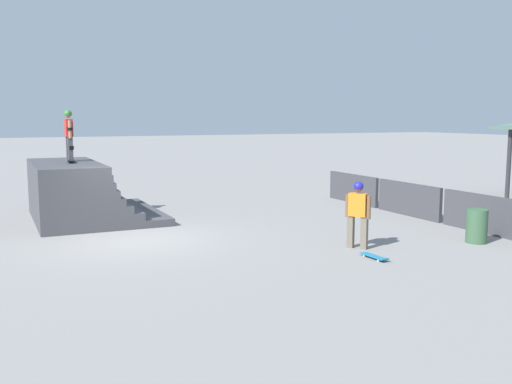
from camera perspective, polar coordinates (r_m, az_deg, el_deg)
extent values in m
plane|color=gray|center=(15.07, -12.32, -4.69)|extent=(160.00, 160.00, 0.00)
cube|color=#424247|center=(18.46, -15.63, -2.21)|extent=(4.60, 3.66, 0.22)
cube|color=#424247|center=(18.36, -16.97, -1.61)|extent=(4.60, 2.80, 0.22)
cube|color=#424247|center=(18.31, -17.49, -0.96)|extent=(4.60, 2.49, 0.22)
cube|color=#424247|center=(18.26, -17.84, -0.29)|extent=(4.60, 2.27, 0.22)
cube|color=#424247|center=(18.23, -18.11, 0.39)|extent=(4.60, 2.12, 0.22)
cube|color=#424247|center=(18.20, -18.30, 1.08)|extent=(4.60, 2.01, 0.22)
cube|color=#424247|center=(18.17, -18.45, 1.76)|extent=(4.60, 1.94, 0.22)
cube|color=#424247|center=(18.15, -18.54, 2.46)|extent=(4.60, 1.90, 0.22)
cylinder|color=silver|center=(18.27, -15.64, 2.84)|extent=(4.51, 0.07, 0.07)
cube|color=#4C4C51|center=(18.47, -18.07, 4.09)|extent=(0.15, 0.15, 0.76)
cube|color=black|center=(18.47, -17.99, 4.24)|extent=(0.18, 0.13, 0.11)
cube|color=#4C4C51|center=(18.80, -18.22, 4.14)|extent=(0.15, 0.15, 0.76)
cube|color=black|center=(18.80, -18.14, 4.28)|extent=(0.18, 0.13, 0.11)
cube|color=red|center=(18.61, -18.23, 6.12)|extent=(0.42, 0.22, 0.54)
cylinder|color=#A87A5B|center=(18.36, -18.11, 5.97)|extent=(0.10, 0.10, 0.54)
cylinder|color=black|center=(18.35, -18.11, 6.01)|extent=(0.16, 0.16, 0.08)
cylinder|color=#A87A5B|center=(18.86, -18.34, 6.00)|extent=(0.10, 0.10, 0.54)
cylinder|color=black|center=(18.86, -18.34, 6.03)|extent=(0.16, 0.16, 0.08)
sphere|color=#A87A5B|center=(18.61, -18.28, 7.37)|extent=(0.21, 0.21, 0.21)
sphere|color=#337F33|center=(18.61, -18.28, 7.45)|extent=(0.24, 0.24, 0.24)
cylinder|color=blue|center=(17.78, -17.77, 2.84)|extent=(0.06, 0.04, 0.05)
cylinder|color=blue|center=(17.78, -18.22, 2.82)|extent=(0.06, 0.04, 0.05)
cylinder|color=blue|center=(18.24, -17.76, 2.95)|extent=(0.06, 0.04, 0.05)
cylinder|color=blue|center=(18.25, -18.20, 2.93)|extent=(0.06, 0.04, 0.05)
cube|color=black|center=(18.01, -17.99, 2.99)|extent=(0.77, 0.30, 0.02)
cube|color=black|center=(17.67, -18.01, 2.97)|extent=(0.12, 0.21, 0.02)
cube|color=#6B6051|center=(13.99, 9.45, -3.92)|extent=(0.20, 0.20, 0.78)
cube|color=#6B6051|center=(13.88, 10.77, -4.04)|extent=(0.20, 0.20, 0.78)
cube|color=orange|center=(13.82, 10.17, -1.26)|extent=(0.47, 0.42, 0.55)
cylinder|color=brown|center=(13.92, 9.14, -1.36)|extent=(0.15, 0.15, 0.55)
cylinder|color=brown|center=(13.74, 11.20, -1.53)|extent=(0.15, 0.15, 0.55)
sphere|color=brown|center=(13.76, 10.21, 0.45)|extent=(0.22, 0.22, 0.22)
sphere|color=#232399|center=(13.76, 10.21, 0.57)|extent=(0.24, 0.24, 0.24)
cylinder|color=silver|center=(12.93, 12.62, -6.61)|extent=(0.05, 0.03, 0.05)
cylinder|color=silver|center=(12.84, 12.13, -6.70)|extent=(0.05, 0.03, 0.05)
cylinder|color=silver|center=(13.30, 11.23, -6.18)|extent=(0.05, 0.03, 0.05)
cylinder|color=silver|center=(13.21, 10.75, -6.26)|extent=(0.05, 0.03, 0.05)
cube|color=teal|center=(13.06, 11.68, -6.29)|extent=(0.81, 0.24, 0.02)
cube|color=teal|center=(12.78, 12.73, -6.53)|extent=(0.10, 0.20, 0.02)
cube|color=#3D3D42|center=(21.30, 9.66, 0.35)|extent=(2.91, 0.12, 1.05)
cube|color=#3D3D42|center=(18.87, 15.00, -0.71)|extent=(2.91, 0.12, 1.05)
cube|color=#3D3D42|center=(16.65, 21.84, -2.07)|extent=(2.91, 0.12, 1.05)
cylinder|color=#2D2D33|center=(23.27, 23.95, 2.44)|extent=(0.16, 0.16, 2.69)
cylinder|color=#385B3D|center=(15.34, 21.21, -3.20)|extent=(0.52, 0.52, 0.85)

